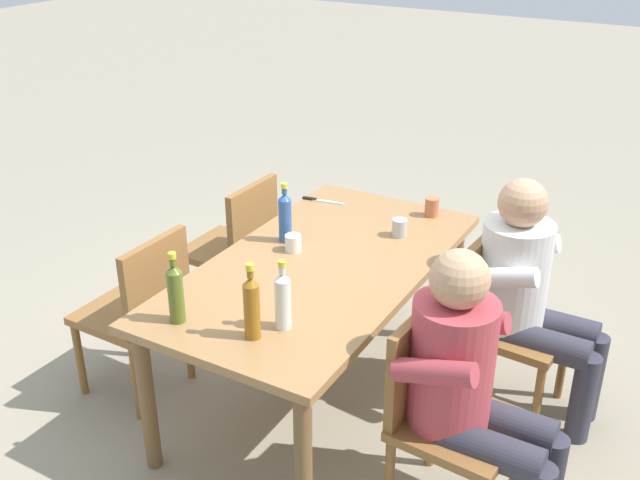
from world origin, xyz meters
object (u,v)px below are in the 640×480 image
(cup_white, at_px, (293,243))
(table_knife, at_px, (320,200))
(person_in_white_shirt, at_px, (471,381))
(cup_terracotta, at_px, (432,207))
(chair_near_left, at_px, (237,244))
(bottle_olive, at_px, (176,292))
(bottle_blue, at_px, (285,217))
(person_in_plaid_shirt, at_px, (529,290))
(chair_near_right, at_px, (141,307))
(dining_table, at_px, (320,279))
(chair_far_left, at_px, (502,314))
(bottle_clear, at_px, (283,299))
(backpack_by_far_side, at_px, (376,237))
(cup_steel, at_px, (400,228))
(chair_far_right, at_px, (440,407))
(bottle_amber, at_px, (252,306))

(cup_white, height_order, table_knife, cup_white)
(person_in_white_shirt, height_order, cup_terracotta, person_in_white_shirt)
(chair_near_left, distance_m, bottle_olive, 1.28)
(bottle_blue, bearing_deg, cup_terracotta, 141.70)
(person_in_white_shirt, distance_m, person_in_plaid_shirt, 0.79)
(chair_near_right, relative_size, person_in_white_shirt, 0.74)
(bottle_blue, bearing_deg, table_knife, -168.72)
(person_in_plaid_shirt, bearing_deg, chair_near_right, -64.13)
(dining_table, bearing_deg, person_in_plaid_shirt, 114.41)
(dining_table, relative_size, chair_near_left, 2.03)
(chair_far_left, relative_size, person_in_plaid_shirt, 0.74)
(chair_near_left, height_order, bottle_clear, bottle_clear)
(backpack_by_far_side, bearing_deg, bottle_blue, 5.48)
(cup_white, xyz_separation_m, backpack_by_far_side, (-1.39, -0.22, -0.60))
(chair_near_right, bearing_deg, bottle_clear, 80.84)
(cup_steel, height_order, backpack_by_far_side, cup_steel)
(person_in_white_shirt, distance_m, bottle_clear, 0.78)
(dining_table, height_order, backpack_by_far_side, dining_table)
(chair_far_right, bearing_deg, chair_near_right, -89.73)
(person_in_plaid_shirt, relative_size, cup_terracotta, 11.73)
(cup_white, bearing_deg, bottle_amber, 19.76)
(dining_table, xyz_separation_m, cup_terracotta, (-0.76, 0.24, 0.13))
(bottle_clear, bearing_deg, chair_near_left, -135.91)
(chair_far_left, bearing_deg, cup_white, -69.50)
(bottle_amber, bearing_deg, chair_far_left, 147.20)
(bottle_blue, relative_size, backpack_by_far_side, 0.79)
(cup_white, relative_size, table_knife, 0.34)
(chair_far_right, height_order, cup_steel, chair_far_right)
(chair_near_left, height_order, chair_near_right, same)
(bottle_olive, xyz_separation_m, cup_white, (-0.77, 0.07, -0.09))
(chair_far_left, xyz_separation_m, chair_near_right, (0.80, -1.53, 0.00))
(person_in_white_shirt, xyz_separation_m, bottle_clear, (0.15, -0.73, 0.22))
(person_in_plaid_shirt, distance_m, table_knife, 1.27)
(person_in_white_shirt, height_order, person_in_plaid_shirt, same)
(person_in_plaid_shirt, bearing_deg, bottle_blue, -76.45)
(chair_far_right, relative_size, backpack_by_far_side, 2.26)
(dining_table, relative_size, chair_far_right, 2.03)
(dining_table, distance_m, cup_steel, 0.51)
(chair_near_right, xyz_separation_m, bottle_blue, (-0.52, 0.50, 0.39))
(chair_far_left, height_order, cup_steel, chair_far_left)
(cup_terracotta, bearing_deg, backpack_by_far_side, -136.88)
(bottle_amber, distance_m, cup_steel, 1.13)
(bottle_amber, height_order, bottle_olive, bottle_amber)
(table_knife, bearing_deg, dining_table, 29.81)
(person_in_white_shirt, relative_size, backpack_by_far_side, 3.07)
(chair_near_right, bearing_deg, cup_white, 127.30)
(dining_table, relative_size, person_in_white_shirt, 1.50)
(chair_far_left, xyz_separation_m, cup_steel, (-0.05, -0.57, 0.30))
(chair_near_left, bearing_deg, bottle_olive, 25.03)
(bottle_amber, bearing_deg, bottle_clear, 150.45)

